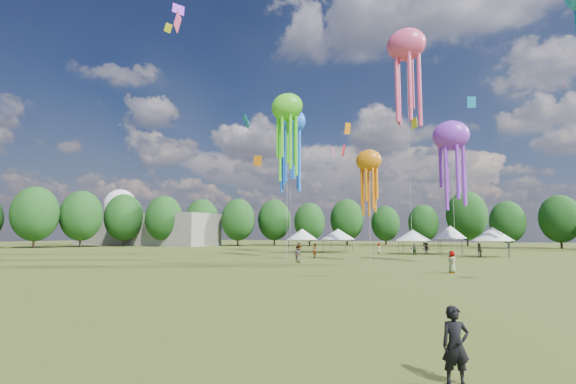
% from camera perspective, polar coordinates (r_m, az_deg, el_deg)
% --- Properties ---
extents(ground, '(300.00, 300.00, 0.00)m').
position_cam_1_polar(ground, '(14.19, -15.79, -18.53)').
color(ground, '#384416').
rests_on(ground, ground).
extents(observer_main, '(0.71, 0.62, 1.64)m').
position_cam_1_polar(observer_main, '(10.09, 22.06, -18.97)').
color(observer_main, black).
rests_on(observer_main, ground).
extents(spectator_near, '(1.09, 1.00, 1.81)m').
position_cam_1_polar(spectator_near, '(45.23, 1.35, -8.57)').
color(spectator_near, gray).
rests_on(spectator_near, ground).
extents(spectators_far, '(25.03, 30.63, 1.84)m').
position_cam_1_polar(spectators_far, '(58.69, 15.57, -7.74)').
color(spectators_far, gray).
rests_on(spectators_far, ground).
extents(festival_tents, '(33.14, 11.01, 4.33)m').
position_cam_1_polar(festival_tents, '(66.12, 14.36, -5.63)').
color(festival_tents, '#47474C').
rests_on(festival_tents, ground).
extents(show_kites, '(44.63, 16.50, 32.00)m').
position_cam_1_polar(show_kites, '(56.19, 16.23, 13.25)').
color(show_kites, '#55E926').
rests_on(show_kites, ground).
extents(small_kites, '(73.51, 53.98, 42.18)m').
position_cam_1_polar(small_kites, '(59.55, 14.23, 20.78)').
color(small_kites, '#55E926').
rests_on(small_kites, ground).
extents(treeline, '(201.57, 95.24, 13.43)m').
position_cam_1_polar(treeline, '(74.17, 15.48, -2.86)').
color(treeline, '#38281C').
rests_on(treeline, ground).
extents(hangar, '(40.00, 12.00, 8.00)m').
position_cam_1_polar(hangar, '(115.61, -19.07, -4.94)').
color(hangar, gray).
rests_on(hangar, ground).
extents(radome, '(9.00, 9.00, 16.00)m').
position_cam_1_polar(radome, '(131.48, -22.13, -2.27)').
color(radome, white).
rests_on(radome, ground).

